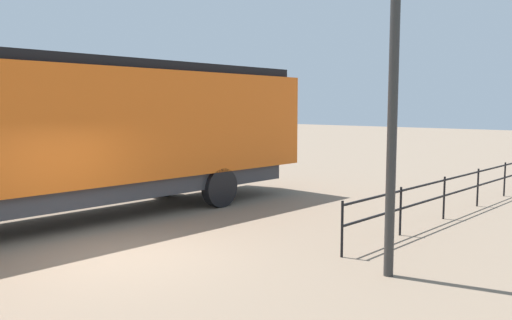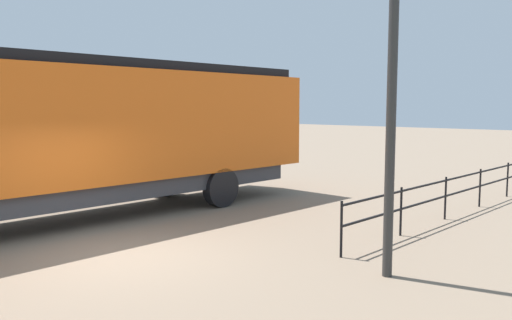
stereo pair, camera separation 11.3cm
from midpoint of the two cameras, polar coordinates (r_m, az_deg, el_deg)
name	(u,v)px [view 1 (the left image)]	position (r m, az deg, el deg)	size (l,w,h in m)	color
ground_plane	(118,257)	(10.19, -15.31, -10.28)	(120.00, 120.00, 0.00)	#84705B
locomotive	(2,133)	(12.65, -26.43, 2.71)	(2.86, 18.18, 3.96)	orange
lamp_post	(395,38)	(8.72, 14.66, 12.89)	(0.49, 0.49, 5.62)	#2D2D2D
platform_fence	(462,186)	(14.76, 21.56, -2.67)	(0.05, 11.37, 1.07)	black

